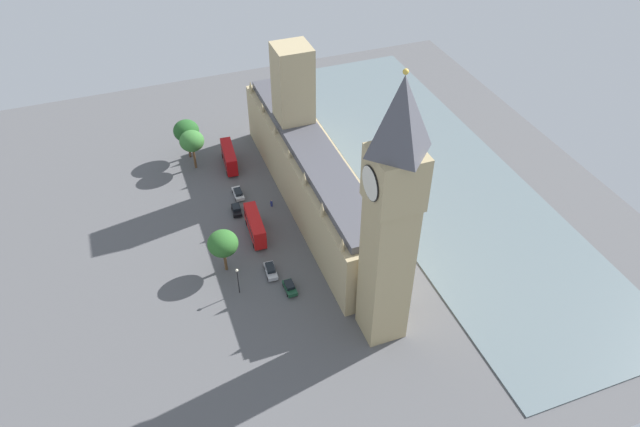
# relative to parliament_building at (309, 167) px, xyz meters

# --- Properties ---
(ground_plane) EXTENTS (134.43, 134.43, 0.00)m
(ground_plane) POSITION_rel_parliament_building_xyz_m (1.99, 1.70, -8.70)
(ground_plane) COLOR #565659
(river_thames) EXTENTS (35.42, 120.98, 0.25)m
(river_thames) POSITION_rel_parliament_building_xyz_m (-30.83, 1.70, -8.58)
(river_thames) COLOR slate
(river_thames) RESTS_ON ground
(parliament_building) EXTENTS (11.08, 64.43, 31.88)m
(parliament_building) POSITION_rel_parliament_building_xyz_m (0.00, 0.00, 0.00)
(parliament_building) COLOR tan
(parliament_building) RESTS_ON ground
(clock_tower) EXTENTS (7.62, 7.62, 49.52)m
(clock_tower) POSITION_rel_parliament_building_xyz_m (0.56, 38.33, 16.89)
(clock_tower) COLOR tan
(clock_tower) RESTS_ON ground
(double_decker_bus_far_end) EXTENTS (3.41, 10.67, 4.75)m
(double_decker_bus_far_end) POSITION_rel_parliament_building_xyz_m (13.58, -18.68, -6.07)
(double_decker_bus_far_end) COLOR #B20C0F
(double_decker_bus_far_end) RESTS_ON ground
(car_white_near_tower) EXTENTS (1.99, 4.69, 1.74)m
(car_white_near_tower) POSITION_rel_parliament_building_xyz_m (14.65, -6.55, -7.81)
(car_white_near_tower) COLOR silver
(car_white_near_tower) RESTS_ON ground
(car_black_corner) EXTENTS (2.20, 4.16, 1.74)m
(car_black_corner) POSITION_rel_parliament_building_xyz_m (16.39, -1.15, -7.82)
(car_black_corner) COLOR black
(car_black_corner) RESTS_ON ground
(double_decker_bus_opposite_hall) EXTENTS (3.15, 10.63, 4.75)m
(double_decker_bus_opposite_hall) POSITION_rel_parliament_building_xyz_m (14.45, 7.23, -6.07)
(double_decker_bus_opposite_hall) COLOR red
(double_decker_bus_opposite_hall) RESTS_ON ground
(car_silver_kerbside) EXTENTS (2.24, 4.84, 1.74)m
(car_silver_kerbside) POSITION_rel_parliament_building_xyz_m (14.74, 18.95, -7.81)
(car_silver_kerbside) COLOR #B7B7BC
(car_silver_kerbside) RESTS_ON ground
(car_dark_green_midblock) EXTENTS (1.94, 4.04, 1.74)m
(car_dark_green_midblock) POSITION_rel_parliament_building_xyz_m (12.68, 24.43, -7.82)
(car_dark_green_midblock) COLOR #19472D
(car_dark_green_midblock) RESTS_ON ground
(pedestrian_under_trees) EXTENTS (0.64, 0.69, 1.63)m
(pedestrian_under_trees) POSITION_rel_parliament_building_xyz_m (8.64, -0.72, -7.97)
(pedestrian_under_trees) COLOR navy
(pedestrian_under_trees) RESTS_ON ground
(plane_tree_trailing) EXTENTS (6.04, 6.04, 9.87)m
(plane_tree_trailing) POSITION_rel_parliament_building_xyz_m (21.70, -25.91, -1.44)
(plane_tree_trailing) COLOR brown
(plane_tree_trailing) RESTS_ON ground
(plane_tree_leading) EXTENTS (5.83, 5.83, 9.30)m
(plane_tree_leading) POSITION_rel_parliament_building_xyz_m (22.51, 14.83, -1.92)
(plane_tree_leading) COLOR brown
(plane_tree_leading) RESTS_ON ground
(plane_tree_by_river_gate) EXTENTS (5.69, 5.69, 9.86)m
(plane_tree_by_river_gate) POSITION_rel_parliament_building_xyz_m (21.34, -20.89, -1.31)
(plane_tree_by_river_gate) COLOR brown
(plane_tree_by_river_gate) RESTS_ON ground
(street_lamp_slot_10) EXTENTS (0.56, 0.56, 6.13)m
(street_lamp_slot_10) POSITION_rel_parliament_building_xyz_m (21.64, 21.65, -4.40)
(street_lamp_slot_10) COLOR black
(street_lamp_slot_10) RESTS_ON ground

